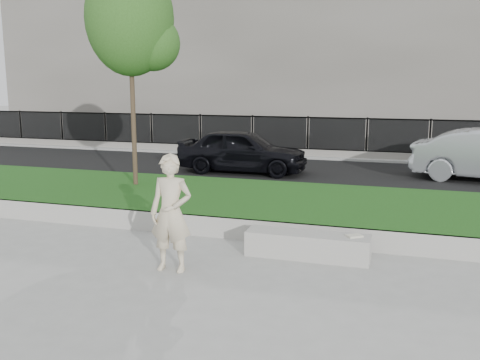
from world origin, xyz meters
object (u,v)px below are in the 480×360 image
(stone_bench, at_px, (307,245))
(young_tree, at_px, (134,22))
(man, at_px, (171,213))
(car_dark, at_px, (242,151))
(book, at_px, (354,236))

(stone_bench, xyz_separation_m, young_tree, (-4.83, 3.13, 4.08))
(man, distance_m, young_tree, 6.24)
(stone_bench, xyz_separation_m, man, (-1.91, -1.24, 0.71))
(stone_bench, xyz_separation_m, car_dark, (-3.53, 7.57, 0.53))
(car_dark, bearing_deg, man, -169.99)
(book, xyz_separation_m, young_tree, (-5.59, 3.09, 3.85))
(car_dark, bearing_deg, book, -150.72)
(book, bearing_deg, young_tree, 115.18)
(man, height_order, young_tree, young_tree)
(book, bearing_deg, car_dark, 83.81)
(young_tree, bearing_deg, book, -28.95)
(book, distance_m, car_dark, 8.68)
(man, xyz_separation_m, young_tree, (-2.92, 4.37, 3.37))
(stone_bench, distance_m, car_dark, 8.37)
(man, bearing_deg, young_tree, 120.08)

